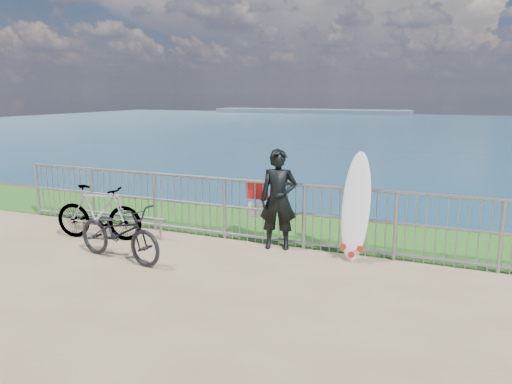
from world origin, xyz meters
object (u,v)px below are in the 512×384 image
at_px(surfboard, 356,211).
at_px(bicycle_far, 99,212).
at_px(surfer, 278,200).
at_px(bicycle_near, 119,232).

distance_m(surfboard, bicycle_far, 4.55).
distance_m(surfer, bicycle_near, 2.63).
height_order(surfboard, bicycle_far, surfboard).
bearing_deg(bicycle_near, bicycle_far, 63.21).
bearing_deg(bicycle_near, surfer, -43.67).
height_order(surfer, surfboard, surfboard).
height_order(surfer, bicycle_near, surfer).
distance_m(surfboard, bicycle_near, 3.74).
bearing_deg(surfboard, bicycle_near, -156.10).
distance_m(surfer, bicycle_far, 3.27).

